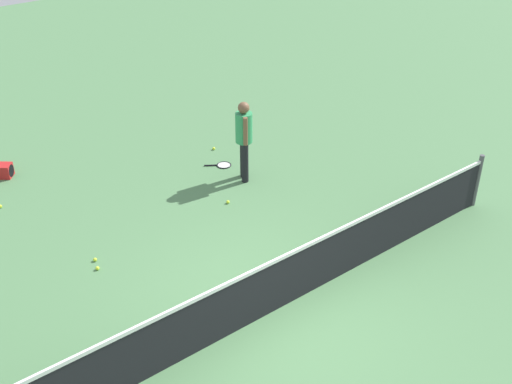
# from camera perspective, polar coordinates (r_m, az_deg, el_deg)

# --- Properties ---
(ground_plane) EXTENTS (40.00, 40.00, 0.00)m
(ground_plane) POSITION_cam_1_polar(r_m,az_deg,el_deg) (9.87, 1.42, -10.63)
(ground_plane) COLOR #4C7A4C
(court_net) EXTENTS (10.09, 0.09, 1.07)m
(court_net) POSITION_cam_1_polar(r_m,az_deg,el_deg) (9.54, 1.46, -8.38)
(court_net) COLOR #4C4C51
(court_net) RESTS_ON ground_plane
(player_near_side) EXTENTS (0.46, 0.50, 1.70)m
(player_near_side) POSITION_cam_1_polar(r_m,az_deg,el_deg) (12.72, -1.09, 5.16)
(player_near_side) COLOR black
(player_near_side) RESTS_ON ground_plane
(tennis_racket_near_player) EXTENTS (0.58, 0.47, 0.03)m
(tennis_racket_near_player) POSITION_cam_1_polar(r_m,az_deg,el_deg) (13.69, -3.00, 2.42)
(tennis_racket_near_player) COLOR black
(tennis_racket_near_player) RESTS_ON ground_plane
(tennis_ball_near_player) EXTENTS (0.07, 0.07, 0.07)m
(tennis_ball_near_player) POSITION_cam_1_polar(r_m,az_deg,el_deg) (11.15, -14.19, -5.88)
(tennis_ball_near_player) COLOR #C6E033
(tennis_ball_near_player) RESTS_ON ground_plane
(tennis_ball_by_net) EXTENTS (0.07, 0.07, 0.07)m
(tennis_ball_by_net) POSITION_cam_1_polar(r_m,az_deg,el_deg) (13.15, -21.88, -1.19)
(tennis_ball_by_net) COLOR #C6E033
(tennis_ball_by_net) RESTS_ON ground_plane
(tennis_ball_midcourt) EXTENTS (0.07, 0.07, 0.07)m
(tennis_ball_midcourt) POSITION_cam_1_polar(r_m,az_deg,el_deg) (14.34, -3.79, 3.90)
(tennis_ball_midcourt) COLOR #C6E033
(tennis_ball_midcourt) RESTS_ON ground_plane
(tennis_ball_baseline) EXTENTS (0.07, 0.07, 0.07)m
(tennis_ball_baseline) POSITION_cam_1_polar(r_m,az_deg,el_deg) (12.35, -2.53, -0.89)
(tennis_ball_baseline) COLOR #C6E033
(tennis_ball_baseline) RESTS_ON ground_plane
(tennis_ball_stray_left) EXTENTS (0.07, 0.07, 0.07)m
(tennis_ball_stray_left) POSITION_cam_1_polar(r_m,az_deg,el_deg) (9.19, -16.09, -15.83)
(tennis_ball_stray_left) COLOR #C6E033
(tennis_ball_stray_left) RESTS_ON ground_plane
(tennis_ball_stray_right) EXTENTS (0.07, 0.07, 0.07)m
(tennis_ball_stray_right) POSITION_cam_1_polar(r_m,az_deg,el_deg) (10.95, -13.98, -6.63)
(tennis_ball_stray_right) COLOR #C6E033
(tennis_ball_stray_right) RESTS_ON ground_plane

